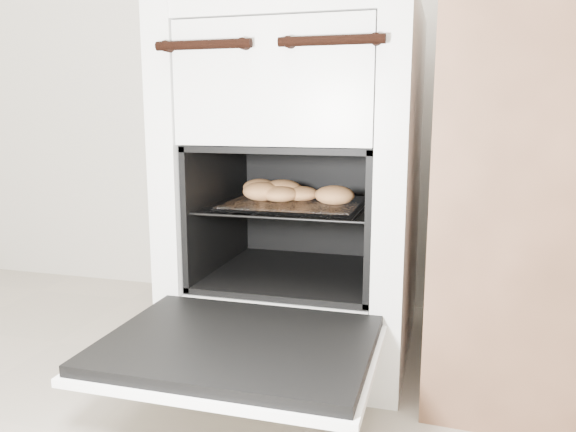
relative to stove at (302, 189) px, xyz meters
name	(u,v)px	position (x,y,z in m)	size (l,w,h in m)	color
stove	(302,189)	(0.00, 0.00, 0.00)	(0.53, 0.59, 0.81)	white
oven_door	(239,347)	(0.00, -0.45, -0.22)	(0.48, 0.37, 0.03)	black
oven_rack	(296,205)	(0.00, -0.06, -0.03)	(0.38, 0.37, 0.01)	black
foil_sheet	(294,204)	(0.00, -0.08, -0.02)	(0.30, 0.26, 0.01)	white
baked_rolls	(286,191)	(-0.03, -0.05, 0.00)	(0.32, 0.20, 0.05)	tan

